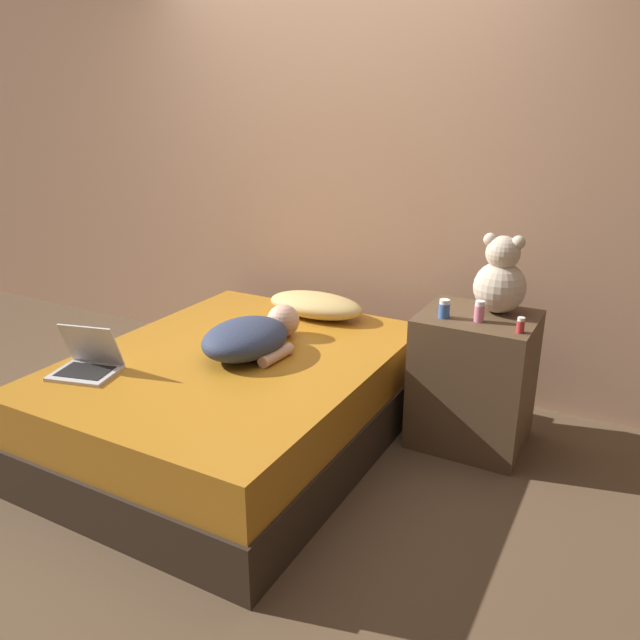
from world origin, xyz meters
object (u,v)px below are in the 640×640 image
at_px(pillow, 316,305).
at_px(laptop, 88,362).
at_px(bottle_red, 521,325).
at_px(teddy_bear, 500,279).
at_px(bottle_blue, 444,309).
at_px(person_lying, 252,336).
at_px(bottle_pink, 479,312).

distance_m(pillow, laptop, 1.32).
distance_m(pillow, bottle_red, 1.25).
height_order(teddy_bear, bottle_blue, teddy_bear).
bearing_deg(laptop, bottle_blue, 21.01).
height_order(laptop, teddy_bear, teddy_bear).
distance_m(person_lying, bottle_pink, 1.12).
xyz_separation_m(laptop, bottle_pink, (1.55, 1.01, 0.20)).
xyz_separation_m(bottle_blue, bottle_pink, (0.16, 0.03, 0.01)).
bearing_deg(bottle_pink, pillow, 168.92).
relative_size(bottle_pink, bottle_red, 1.40).
bearing_deg(teddy_bear, person_lying, -149.22).
bearing_deg(bottle_red, bottle_pink, 163.85).
distance_m(pillow, person_lying, 0.64).
height_order(bottle_blue, bottle_pink, bottle_pink).
bearing_deg(pillow, bottle_pink, -11.08).
xyz_separation_m(teddy_bear, bottle_blue, (-0.21, -0.21, -0.13)).
height_order(pillow, person_lying, person_lying).
bearing_deg(person_lying, bottle_blue, 29.88).
height_order(pillow, bottle_blue, bottle_blue).
xyz_separation_m(bottle_blue, bottle_red, (0.37, -0.03, -0.01)).
height_order(person_lying, laptop, laptop).
bearing_deg(person_lying, bottle_red, 21.18).
height_order(teddy_bear, bottle_red, teddy_bear).
bearing_deg(bottle_pink, bottle_red, -16.15).
bearing_deg(laptop, bottle_pink, 18.72).
bearing_deg(laptop, teddy_bear, 22.52).
distance_m(person_lying, laptop, 0.78).
bearing_deg(person_lying, teddy_bear, 34.49).
relative_size(person_lying, bottle_red, 9.06).
bearing_deg(pillow, bottle_blue, -14.86).
bearing_deg(teddy_bear, pillow, 179.45).
xyz_separation_m(pillow, bottle_pink, (1.00, -0.20, 0.18)).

